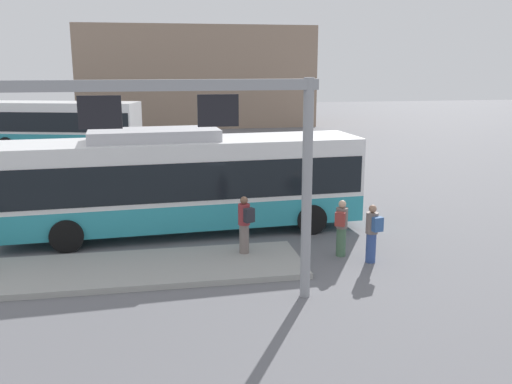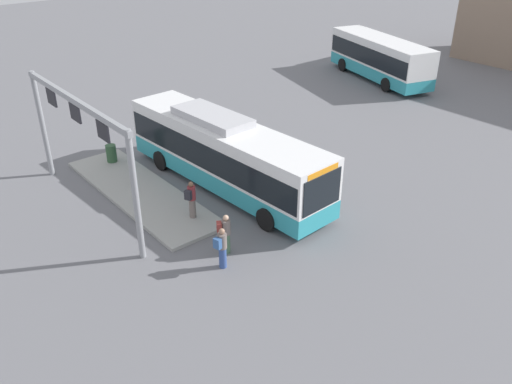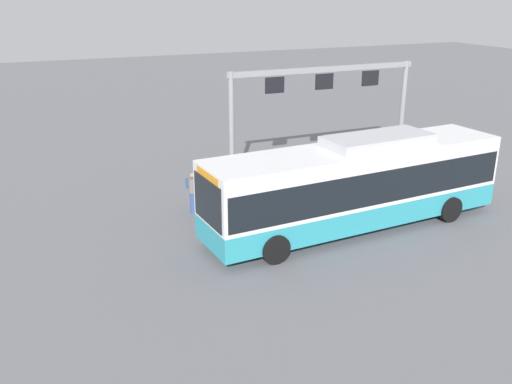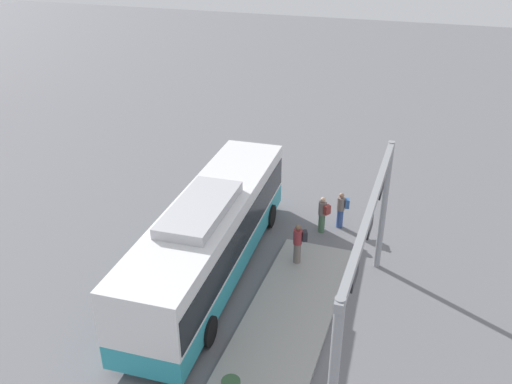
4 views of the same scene
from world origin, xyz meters
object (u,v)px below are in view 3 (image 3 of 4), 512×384
object	(u,v)px
person_waiting_near	(214,194)
person_boarding	(193,191)
person_waiting_mid	(282,183)
trash_bin	(422,171)
bus_main	(356,182)

from	to	relation	value
person_waiting_near	person_boarding	bearing A→B (deg)	-104.53
person_waiting_near	person_waiting_mid	bearing A→B (deg)	113.46
person_waiting_mid	person_waiting_near	bearing A→B (deg)	-121.02
trash_bin	person_waiting_mid	bearing A→B (deg)	0.72
bus_main	person_waiting_mid	bearing A→B (deg)	-65.14
person_boarding	trash_bin	size ratio (longest dim) A/B	1.86
bus_main	trash_bin	distance (m)	6.58
trash_bin	bus_main	bearing A→B (deg)	27.91
person_waiting_mid	trash_bin	size ratio (longest dim) A/B	1.86
person_waiting_mid	person_boarding	bearing A→B (deg)	-130.37
person_boarding	person_waiting_mid	size ratio (longest dim) A/B	1.00
person_boarding	person_waiting_mid	xyz separation A→B (m)	(-3.46, 0.99, 0.16)
bus_main	person_boarding	distance (m)	6.43
person_waiting_near	bus_main	bearing A→B (deg)	83.18
bus_main	trash_bin	xyz separation A→B (m)	(-5.72, -3.03, -1.20)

